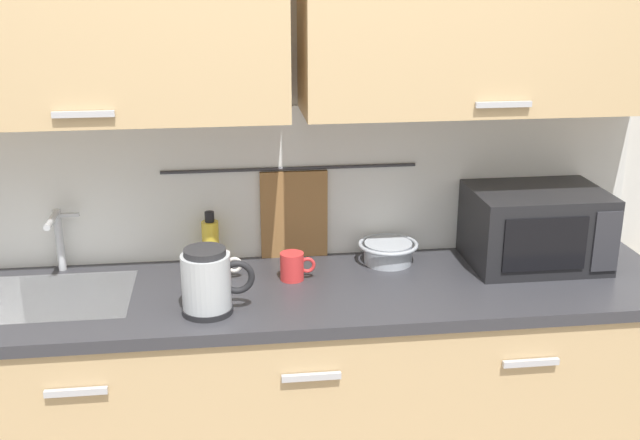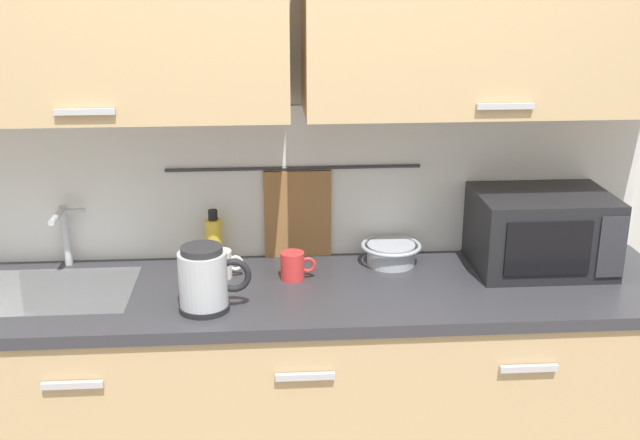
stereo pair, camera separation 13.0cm
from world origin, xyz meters
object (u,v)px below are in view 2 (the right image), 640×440
(dish_soap_bottle, at_px, (214,239))
(mixing_bowl, at_px, (391,252))
(mug_near_sink, at_px, (221,264))
(electric_kettle, at_px, (205,279))
(microwave, at_px, (541,231))
(mug_by_kettle, at_px, (293,266))

(dish_soap_bottle, height_order, mixing_bowl, dish_soap_bottle)
(mug_near_sink, bearing_deg, electric_kettle, -97.74)
(microwave, distance_m, mug_by_kettle, 0.87)
(microwave, height_order, mug_near_sink, microwave)
(electric_kettle, distance_m, mug_by_kettle, 0.36)
(microwave, distance_m, dish_soap_bottle, 1.15)
(dish_soap_bottle, relative_size, mug_by_kettle, 1.63)
(dish_soap_bottle, xyz_separation_m, mug_by_kettle, (0.27, -0.17, -0.04))
(mug_near_sink, distance_m, mixing_bowl, 0.60)
(microwave, bearing_deg, mixing_bowl, 172.63)
(mug_near_sink, bearing_deg, mug_by_kettle, -7.72)
(microwave, height_order, dish_soap_bottle, microwave)
(electric_kettle, bearing_deg, microwave, 13.16)
(mug_near_sink, bearing_deg, microwave, 0.54)
(dish_soap_bottle, height_order, mug_near_sink, dish_soap_bottle)
(mug_near_sink, height_order, mug_by_kettle, same)
(electric_kettle, xyz_separation_m, mixing_bowl, (0.63, 0.33, -0.06))
(electric_kettle, bearing_deg, mixing_bowl, 27.89)
(mixing_bowl, distance_m, mug_by_kettle, 0.37)
(microwave, relative_size, mixing_bowl, 2.15)
(microwave, height_order, mug_by_kettle, microwave)
(electric_kettle, relative_size, mug_by_kettle, 1.89)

